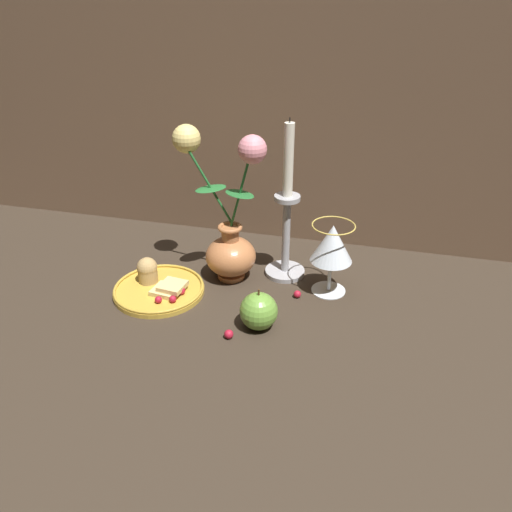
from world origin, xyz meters
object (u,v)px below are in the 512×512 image
at_px(plate_with_pastries, 158,286).
at_px(wine_glass, 332,246).
at_px(vase, 228,228).
at_px(candlestick, 286,224).
at_px(apple_beside_vase, 259,311).

height_order(plate_with_pastries, wine_glass, wine_glass).
xyz_separation_m(vase, candlestick, (0.12, 0.04, 0.01)).
distance_m(plate_with_pastries, wine_glass, 0.38).
distance_m(vase, plate_with_pastries, 0.19).
distance_m(wine_glass, apple_beside_vase, 0.21).
bearing_deg(vase, wine_glass, -1.87).
bearing_deg(apple_beside_vase, wine_glass, 54.43).
bearing_deg(candlestick, wine_glass, -24.29).
height_order(plate_with_pastries, apple_beside_vase, apple_beside_vase).
distance_m(plate_with_pastries, apple_beside_vase, 0.25).
height_order(vase, apple_beside_vase, vase).
height_order(vase, plate_with_pastries, vase).
relative_size(plate_with_pastries, wine_glass, 1.23).
relative_size(wine_glass, candlestick, 0.44).
xyz_separation_m(wine_glass, apple_beside_vase, (-0.11, -0.16, -0.07)).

